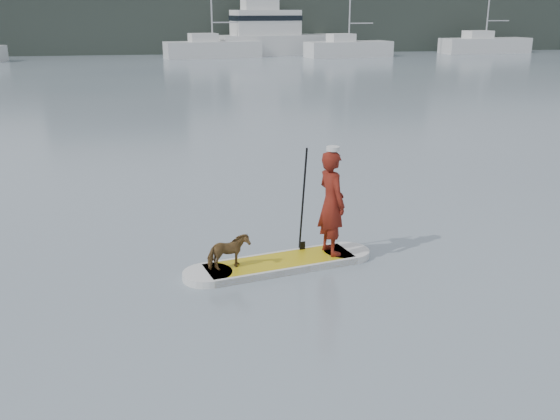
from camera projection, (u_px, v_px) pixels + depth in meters
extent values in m
plane|color=slate|center=(416.00, 203.00, 13.80)|extent=(140.00, 140.00, 0.00)
cube|color=gold|center=(280.00, 264.00, 10.37)|extent=(2.61, 1.30, 0.12)
cylinder|color=silver|center=(208.00, 275.00, 9.92)|extent=(0.80, 0.80, 0.12)
cylinder|color=silver|center=(346.00, 253.00, 10.83)|extent=(0.80, 0.80, 0.12)
cube|color=silver|center=(272.00, 256.00, 10.70)|extent=(2.46, 0.58, 0.12)
cube|color=silver|center=(289.00, 272.00, 10.05)|extent=(2.46, 0.58, 0.12)
imported|color=maroon|center=(332.00, 203.00, 10.42)|extent=(0.58, 0.74, 1.78)
cylinder|color=silver|center=(333.00, 149.00, 10.14)|extent=(0.22, 0.22, 0.07)
imported|color=brown|center=(228.00, 252.00, 9.94)|extent=(0.73, 0.50, 0.57)
cylinder|color=black|center=(303.00, 201.00, 10.56)|extent=(0.10, 0.30, 1.89)
cube|color=black|center=(302.00, 250.00, 10.84)|extent=(0.10, 0.04, 0.32)
cube|color=silver|center=(213.00, 50.00, 55.64)|extent=(8.78, 4.03, 1.41)
cube|color=silver|center=(203.00, 37.00, 55.04)|extent=(2.65, 2.21, 0.70)
cylinder|color=#B7B7BC|center=(225.00, 22.00, 55.33)|extent=(2.40, 0.51, 0.10)
cube|color=silver|center=(349.00, 49.00, 56.44)|extent=(8.12, 3.71, 1.37)
cube|color=silver|center=(341.00, 38.00, 55.88)|extent=(2.44, 2.09, 0.68)
cylinder|color=#B7B7BC|center=(361.00, 23.00, 56.12)|extent=(2.33, 0.46, 0.10)
cube|color=silver|center=(485.00, 45.00, 61.81)|extent=(9.20, 3.50, 1.43)
cube|color=silver|center=(478.00, 34.00, 61.25)|extent=(2.68, 2.09, 0.71)
cylinder|color=#B7B7BC|center=(498.00, 21.00, 61.42)|extent=(2.45, 0.34, 0.10)
cube|color=silver|center=(277.00, 45.00, 58.97)|extent=(11.67, 5.63, 1.83)
cube|color=silver|center=(266.00, 23.00, 57.94)|extent=(6.59, 3.95, 2.24)
cube|color=silver|center=(260.00, 4.00, 57.24)|extent=(3.45, 2.49, 1.02)
cube|color=black|center=(265.00, 18.00, 57.82)|extent=(6.72, 4.04, 0.46)
cube|color=black|center=(214.00, 21.00, 62.49)|extent=(90.00, 6.00, 6.00)
cube|color=black|center=(111.00, 5.00, 61.24)|extent=(14.00, 4.00, 9.00)
cube|color=black|center=(382.00, 11.00, 66.24)|extent=(10.00, 4.00, 8.00)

